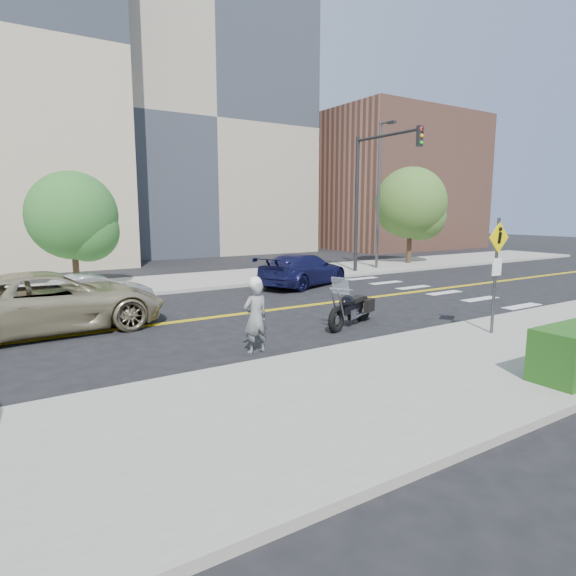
% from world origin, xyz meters
% --- Properties ---
extents(ground_plane, '(120.00, 120.00, 0.00)m').
position_xyz_m(ground_plane, '(0.00, 0.00, 0.00)').
color(ground_plane, black).
rests_on(ground_plane, ground).
extents(sidewalk_near, '(60.00, 5.00, 0.15)m').
position_xyz_m(sidewalk_near, '(0.00, -7.50, 0.07)').
color(sidewalk_near, '#9E9B91').
rests_on(sidewalk_near, ground_plane).
extents(sidewalk_far, '(60.00, 5.00, 0.15)m').
position_xyz_m(sidewalk_far, '(0.00, 7.50, 0.07)').
color(sidewalk_far, '#9E9B91').
rests_on(sidewalk_far, ground_plane).
extents(building_mid, '(18.00, 14.00, 20.00)m').
position_xyz_m(building_mid, '(8.00, 26.00, 10.00)').
color(building_mid, '#A39984').
rests_on(building_mid, ground_plane).
extents(building_right, '(14.00, 12.00, 12.00)m').
position_xyz_m(building_right, '(26.00, 20.00, 6.00)').
color(building_right, '#8C5947').
rests_on(building_right, ground_plane).
extents(lamp_post, '(0.16, 0.16, 8.00)m').
position_xyz_m(lamp_post, '(12.00, 6.50, 4.15)').
color(lamp_post, '#4C4C51').
rests_on(lamp_post, sidewalk_far).
extents(traffic_light, '(0.28, 4.50, 7.00)m').
position_xyz_m(traffic_light, '(10.00, 5.08, 4.67)').
color(traffic_light, black).
rests_on(traffic_light, sidewalk_far).
extents(pedestrian_sign, '(0.78, 0.08, 3.00)m').
position_xyz_m(pedestrian_sign, '(4.20, -6.31, 1.96)').
color(pedestrian_sign, '#4C4C51').
rests_on(pedestrian_sign, sidewalk_near).
extents(motorcyclist, '(0.64, 0.43, 1.83)m').
position_xyz_m(motorcyclist, '(-1.66, -4.11, 0.91)').
color(motorcyclist, '#9D9EA2').
rests_on(motorcyclist, ground).
extents(motorcycle, '(2.57, 1.72, 1.51)m').
position_xyz_m(motorcycle, '(2.01, -3.18, 0.76)').
color(motorcycle, black).
rests_on(motorcycle, ground).
extents(suv, '(6.21, 3.12, 1.69)m').
position_xyz_m(suv, '(-5.43, 0.72, 0.84)').
color(suv, tan).
rests_on(suv, ground).
extents(parked_car_silver, '(3.79, 1.43, 1.23)m').
position_xyz_m(parked_car_silver, '(-3.86, 3.11, 0.62)').
color(parked_car_silver, '#9C9FA3').
rests_on(parked_car_silver, ground).
extents(parked_car_blue, '(5.44, 3.76, 1.46)m').
position_xyz_m(parked_car_blue, '(5.16, 3.89, 0.73)').
color(parked_car_blue, '#191A4C').
rests_on(parked_car_blue, ground).
extents(tree_far_a, '(3.64, 3.64, 4.97)m').
position_xyz_m(tree_far_a, '(-3.65, 7.97, 3.14)').
color(tree_far_a, '#382619').
rests_on(tree_far_a, ground).
extents(tree_far_b, '(4.36, 4.36, 6.03)m').
position_xyz_m(tree_far_b, '(15.59, 7.45, 3.84)').
color(tree_far_b, '#382619').
rests_on(tree_far_b, ground).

